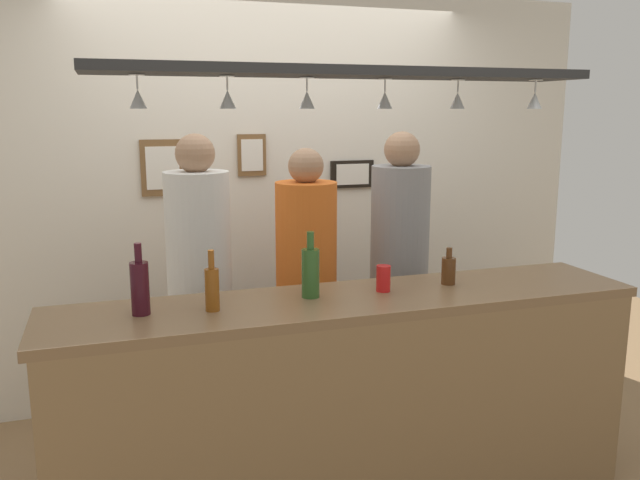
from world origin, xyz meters
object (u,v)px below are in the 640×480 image
bottle_beer_brown_stubby (449,270)px  picture_frame_lower_pair (352,174)px  picture_frame_crest (252,155)px  bottle_champagne_green (311,272)px  person_middle_orange_shirt (306,266)px  bottle_beer_amber_tall (212,288)px  picture_frame_caricature (163,168)px  bottle_wine_dark_red (140,287)px  drink_can (383,278)px  person_left_white_patterned_shirt (199,265)px  person_right_grey_shirt (399,250)px

bottle_beer_brown_stubby → picture_frame_lower_pair: size_ratio=0.60×
picture_frame_crest → bottle_champagne_green: bearing=-91.5°
person_middle_orange_shirt → picture_frame_lower_pair: 0.95m
bottle_beer_brown_stubby → bottle_beer_amber_tall: bearing=-176.5°
person_middle_orange_shirt → picture_frame_caricature: (-0.70, 0.66, 0.51)m
bottle_wine_dark_red → picture_frame_caricature: bearing=80.7°
bottle_beer_brown_stubby → picture_frame_caricature: (-1.21, 1.35, 0.41)m
bottle_champagne_green → picture_frame_caricature: 1.49m
picture_frame_caricature → picture_frame_lower_pair: (1.23, 0.00, -0.08)m
person_middle_orange_shirt → drink_can: person_middle_orange_shirt is taller
person_left_white_patterned_shirt → drink_can: size_ratio=14.25×
person_middle_orange_shirt → bottle_beer_brown_stubby: 0.86m
person_middle_orange_shirt → picture_frame_crest: (-0.15, 0.66, 0.58)m
bottle_beer_brown_stubby → drink_can: size_ratio=1.48×
drink_can → picture_frame_crest: picture_frame_crest is taller
bottle_wine_dark_red → drink_can: (1.09, 0.01, -0.06)m
bottle_wine_dark_red → picture_frame_caricature: 1.44m
person_middle_orange_shirt → bottle_beer_brown_stubby: bearing=-53.2°
person_right_grey_shirt → drink_can: bearing=-120.3°
bottle_beer_brown_stubby → person_right_grey_shirt: bearing=85.0°
bottle_champagne_green → bottle_wine_dark_red: same height
bottle_wine_dark_red → person_left_white_patterned_shirt: bearing=64.8°
person_right_grey_shirt → bottle_beer_brown_stubby: size_ratio=9.65×
person_left_white_patterned_shirt → bottle_beer_amber_tall: (-0.05, -0.75, 0.08)m
bottle_beer_amber_tall → picture_frame_crest: bearing=71.0°
person_left_white_patterned_shirt → person_middle_orange_shirt: size_ratio=1.05×
person_left_white_patterned_shirt → picture_frame_lower_pair: person_left_white_patterned_shirt is taller
person_left_white_patterned_shirt → drink_can: person_left_white_patterned_shirt is taller
picture_frame_crest → picture_frame_lower_pair: bearing=0.0°
picture_frame_crest → bottle_beer_amber_tall: bearing=-109.0°
person_right_grey_shirt → bottle_wine_dark_red: size_ratio=5.79×
person_left_white_patterned_shirt → picture_frame_crest: size_ratio=6.69×
person_middle_orange_shirt → drink_can: (0.16, -0.70, 0.09)m
person_right_grey_shirt → picture_frame_caricature: 1.51m
bottle_champagne_green → drink_can: 0.35m
bottle_wine_dark_red → drink_can: bearing=0.6°
bottle_beer_brown_stubby → bottle_beer_amber_tall: (-1.15, -0.07, 0.03)m
drink_can → picture_frame_crest: bearing=102.9°
person_right_grey_shirt → drink_can: (-0.41, -0.70, 0.04)m
bottle_beer_brown_stubby → drink_can: bottle_beer_brown_stubby is taller
bottle_beer_brown_stubby → picture_frame_caricature: bearing=132.0°
bottle_champagne_green → bottle_beer_amber_tall: 0.46m
person_left_white_patterned_shirt → picture_frame_crest: 0.95m
person_right_grey_shirt → drink_can: 0.81m
person_left_white_patterned_shirt → bottle_wine_dark_red: size_ratio=5.79×
picture_frame_caricature → person_middle_orange_shirt: bearing=-43.3°
drink_can → bottle_wine_dark_red: bearing=-179.4°
bottle_wine_dark_red → drink_can: bottle_wine_dark_red is taller
person_right_grey_shirt → drink_can: person_right_grey_shirt is taller
person_left_white_patterned_shirt → bottle_beer_brown_stubby: (1.10, -0.68, 0.05)m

